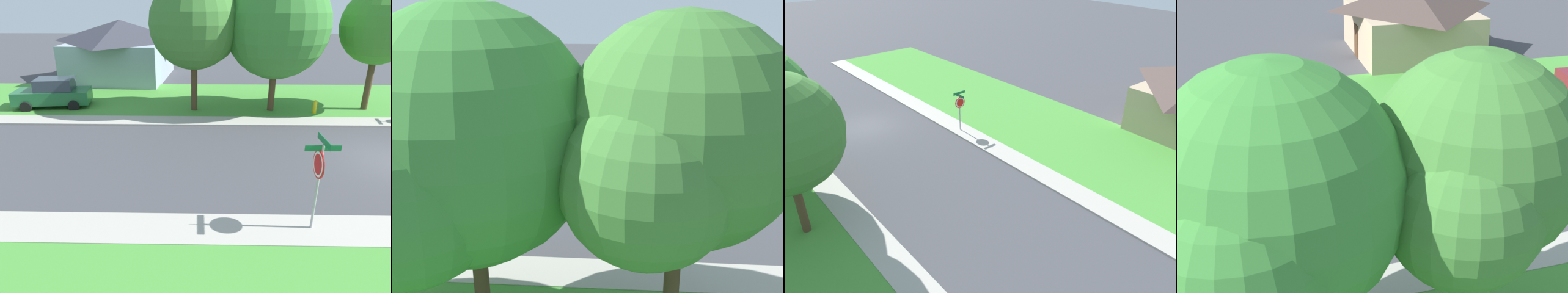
{
  "view_description": "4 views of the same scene",
  "coord_description": "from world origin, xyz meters",
  "views": [
    {
      "loc": [
        -12.58,
        7.74,
        5.89
      ],
      "look_at": [
        -1.96,
        7.96,
        1.4
      ],
      "focal_mm": 31.53,
      "sensor_mm": 36.0,
      "label": 1
    },
    {
      "loc": [
        15.57,
        6.93,
        7.45
      ],
      "look_at": [
        -2.55,
        5.67,
        1.4
      ],
      "focal_mm": 41.57,
      "sensor_mm": 36.0,
      "label": 2
    },
    {
      "loc": [
        9.41,
        23.24,
        11.59
      ],
      "look_at": [
        -2.56,
        9.17,
        1.4
      ],
      "focal_mm": 35.56,
      "sensor_mm": 36.0,
      "label": 3
    },
    {
      "loc": [
        16.5,
        3.01,
        10.38
      ],
      "look_at": [
        -1.26,
        8.15,
        1.4
      ],
      "focal_mm": 50.61,
      "sensor_mm": 36.0,
      "label": 4
    }
  ],
  "objects": [
    {
      "name": "ground_plane",
      "position": [
        0.0,
        0.0,
        0.0
      ],
      "size": [
        120.0,
        120.0,
        0.0
      ],
      "primitive_type": "plane",
      "color": "#424247"
    },
    {
      "name": "lawn_west",
      "position": [
        -9.4,
        12.0,
        0.04
      ],
      "size": [
        8.0,
        56.0,
        0.08
      ],
      "primitive_type": "cube",
      "color": "#479338",
      "rests_on": "ground"
    },
    {
      "name": "stop_sign_far_corner",
      "position": [
        -4.61,
        4.73,
        1.89
      ],
      "size": [
        0.92,
        0.92,
        2.77
      ],
      "color": "#9E9EA3",
      "rests_on": "ground"
    },
    {
      "name": "sidewalk_east",
      "position": [
        4.7,
        12.0,
        0.05
      ],
      "size": [
        1.4,
        56.0,
        0.1
      ],
      "primitive_type": "cube",
      "color": "#ADA89E",
      "rests_on": "ground"
    },
    {
      "name": "sidewalk_west",
      "position": [
        -4.7,
        12.0,
        0.05
      ],
      "size": [
        1.4,
        56.0,
        0.1
      ],
      "primitive_type": "cube",
      "color": "#ADA89E",
      "rests_on": "ground"
    }
  ]
}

